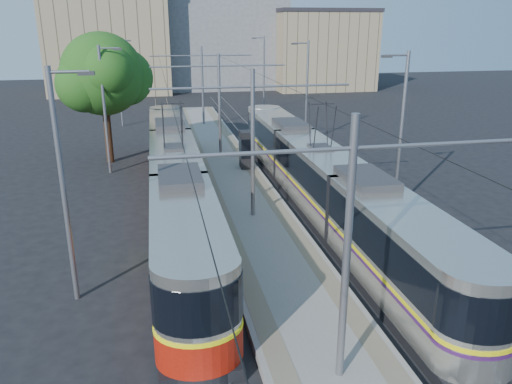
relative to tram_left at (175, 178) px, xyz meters
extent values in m
plane|color=black|center=(3.60, -10.33, -1.71)|extent=(160.00, 160.00, 0.00)
cube|color=gray|center=(3.60, 6.67, -1.56)|extent=(4.00, 50.00, 0.30)
cube|color=gray|center=(2.15, 6.67, -1.40)|extent=(0.70, 50.00, 0.01)
cube|color=gray|center=(5.05, 6.67, -1.40)|extent=(0.70, 50.00, 0.01)
cube|color=gray|center=(-0.72, 6.67, -1.69)|extent=(0.07, 70.00, 0.03)
cube|color=gray|center=(0.72, 6.67, -1.69)|extent=(0.07, 70.00, 0.03)
cube|color=gray|center=(6.48, 6.67, -1.69)|extent=(0.07, 70.00, 0.03)
cube|color=gray|center=(7.92, 6.67, -1.69)|extent=(0.07, 70.00, 0.03)
cube|color=silver|center=(0.00, -13.33, -1.70)|extent=(1.20, 5.00, 0.01)
cube|color=black|center=(0.00, 0.00, -1.51)|extent=(2.30, 27.57, 0.40)
cube|color=#B1ACA2|center=(0.00, 0.00, 0.14)|extent=(2.40, 25.97, 2.90)
cube|color=black|center=(0.00, 0.00, 0.64)|extent=(2.43, 25.97, 1.30)
cube|color=#FFF30D|center=(0.00, 0.00, -0.26)|extent=(2.43, 25.97, 0.12)
cube|color=#A91709|center=(0.00, 0.00, -0.76)|extent=(2.42, 25.97, 1.10)
cube|color=#2D2D30|center=(0.00, 0.00, 1.74)|extent=(1.68, 3.00, 0.30)
cube|color=black|center=(7.20, -1.55, -1.51)|extent=(2.30, 27.98, 0.40)
cube|color=beige|center=(7.20, -1.55, 0.14)|extent=(2.40, 26.38, 2.90)
cube|color=black|center=(7.20, -1.55, 0.64)|extent=(2.43, 26.38, 1.30)
cube|color=yellow|center=(7.20, -1.55, -0.26)|extent=(2.43, 26.38, 0.12)
cube|color=#3B154C|center=(7.20, -1.55, -0.41)|extent=(2.43, 26.38, 0.10)
cube|color=#2D2D30|center=(7.20, -1.55, 1.74)|extent=(1.68, 3.00, 0.30)
cylinder|color=gray|center=(3.60, -14.33, 2.09)|extent=(0.20, 0.20, 7.00)
cylinder|color=gray|center=(3.60, -14.33, 4.79)|extent=(9.20, 0.10, 0.10)
cylinder|color=gray|center=(3.60, -2.33, 2.09)|extent=(0.20, 0.20, 7.00)
cylinder|color=gray|center=(3.60, -2.33, 4.79)|extent=(9.20, 0.10, 0.10)
cylinder|color=gray|center=(3.60, 9.67, 2.09)|extent=(0.20, 0.20, 7.00)
cylinder|color=gray|center=(3.60, 9.67, 4.79)|extent=(9.20, 0.10, 0.10)
cylinder|color=gray|center=(3.60, 21.67, 2.09)|extent=(0.20, 0.20, 7.00)
cylinder|color=gray|center=(3.60, 21.67, 4.79)|extent=(9.20, 0.10, 0.10)
cylinder|color=black|center=(0.00, 6.67, 3.84)|extent=(0.02, 70.00, 0.02)
cylinder|color=black|center=(7.20, 6.67, 3.84)|extent=(0.02, 70.00, 0.02)
cylinder|color=gray|center=(-3.90, -8.33, 2.29)|extent=(0.18, 0.18, 8.00)
cube|color=#2D2D30|center=(-2.80, -8.33, 6.04)|extent=(0.50, 0.22, 0.12)
cylinder|color=gray|center=(-3.90, 7.67, 2.29)|extent=(0.18, 0.18, 8.00)
cube|color=#2D2D30|center=(-2.80, 7.67, 6.04)|extent=(0.50, 0.22, 0.12)
cylinder|color=gray|center=(-3.90, 23.67, 2.29)|extent=(0.18, 0.18, 8.00)
cube|color=#2D2D30|center=(-2.80, 23.67, 6.04)|extent=(0.50, 0.22, 0.12)
cylinder|color=gray|center=(11.10, -2.33, 2.29)|extent=(0.18, 0.18, 8.00)
cube|color=#2D2D30|center=(10.00, -2.33, 6.04)|extent=(0.50, 0.22, 0.12)
cylinder|color=gray|center=(11.10, 13.67, 2.29)|extent=(0.18, 0.18, 8.00)
cube|color=#2D2D30|center=(10.00, 13.67, 6.04)|extent=(0.50, 0.22, 0.12)
cylinder|color=gray|center=(11.10, 29.67, 2.29)|extent=(0.18, 0.18, 8.00)
cube|color=#2D2D30|center=(10.00, 29.67, 6.04)|extent=(0.50, 0.22, 0.12)
cube|color=black|center=(4.74, 6.07, -0.20)|extent=(0.64, 1.05, 2.41)
cube|color=black|center=(4.74, 6.07, -0.05)|extent=(0.68, 1.09, 1.26)
cylinder|color=#382314|center=(-4.09, 10.46, 0.11)|extent=(0.50, 0.50, 3.64)
sphere|color=#1B4F16|center=(-4.09, 10.46, 4.32)|extent=(5.46, 5.46, 5.46)
sphere|color=#1B4F16|center=(-2.72, 11.37, 3.98)|extent=(3.87, 3.87, 3.87)
cube|color=gray|center=(-6.40, 49.67, 5.35)|extent=(16.00, 12.00, 14.12)
cube|color=gray|center=(9.60, 53.67, 5.88)|extent=(18.00, 14.00, 15.19)
cube|color=gray|center=(23.60, 47.67, 3.67)|extent=(14.00, 10.00, 10.76)
cube|color=#262328|center=(23.60, 47.67, 9.30)|extent=(14.28, 10.20, 0.50)
camera|label=1|loc=(-0.78, -24.75, 7.48)|focal=35.00mm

